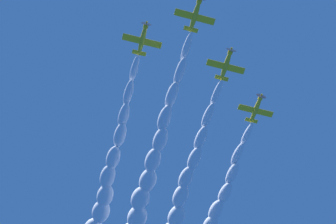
{
  "coord_description": "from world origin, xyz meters",
  "views": [
    {
      "loc": [
        -17.36,
        11.66,
        1.78
      ],
      "look_at": [
        26.04,
        -6.21,
        79.79
      ],
      "focal_mm": 46.72,
      "sensor_mm": 36.0,
      "label": 1
    }
  ],
  "objects_px": {
    "airplane_lead": "(195,15)",
    "airplane_right_wingman": "(143,39)",
    "airplane_left_wingman": "(226,64)",
    "airplane_slot_tail": "(256,109)"
  },
  "relations": [
    {
      "from": "airplane_lead",
      "to": "airplane_right_wingman",
      "type": "relative_size",
      "value": 1.0
    },
    {
      "from": "airplane_left_wingman",
      "to": "airplane_slot_tail",
      "type": "bearing_deg",
      "value": -55.83
    },
    {
      "from": "airplane_slot_tail",
      "to": "airplane_right_wingman",
      "type": "bearing_deg",
      "value": 101.04
    },
    {
      "from": "airplane_left_wingman",
      "to": "airplane_right_wingman",
      "type": "bearing_deg",
      "value": 83.14
    },
    {
      "from": "airplane_lead",
      "to": "airplane_left_wingman",
      "type": "distance_m",
      "value": 11.9
    },
    {
      "from": "airplane_left_wingman",
      "to": "airplane_right_wingman",
      "type": "relative_size",
      "value": 1.0
    },
    {
      "from": "airplane_lead",
      "to": "airplane_right_wingman",
      "type": "bearing_deg",
      "value": 40.22
    },
    {
      "from": "airplane_left_wingman",
      "to": "airplane_slot_tail",
      "type": "distance_m",
      "value": 13.66
    },
    {
      "from": "airplane_lead",
      "to": "airplane_right_wingman",
      "type": "height_order",
      "value": "airplane_right_wingman"
    },
    {
      "from": "airplane_left_wingman",
      "to": "airplane_slot_tail",
      "type": "relative_size",
      "value": 1.0
    }
  ]
}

